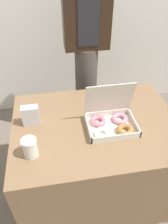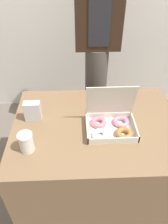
{
  "view_description": "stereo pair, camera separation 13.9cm",
  "coord_description": "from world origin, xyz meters",
  "px_view_note": "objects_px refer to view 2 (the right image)",
  "views": [
    {
      "loc": [
        -0.27,
        -1.06,
        1.72
      ],
      "look_at": [
        -0.09,
        -0.01,
        0.84
      ],
      "focal_mm": 35.0,
      "sensor_mm": 36.0,
      "label": 1
    },
    {
      "loc": [
        -0.13,
        -1.08,
        1.72
      ],
      "look_at": [
        -0.09,
        -0.01,
        0.84
      ],
      "focal_mm": 35.0,
      "sensor_mm": 36.0,
      "label": 2
    }
  ],
  "objects_px": {
    "person_customer": "(98,43)",
    "napkin_holder": "(33,111)",
    "donut_box": "(111,124)",
    "coffee_cup": "(26,142)"
  },
  "relations": [
    {
      "from": "coffee_cup",
      "to": "person_customer",
      "type": "distance_m",
      "value": 1.06
    },
    {
      "from": "napkin_holder",
      "to": "donut_box",
      "type": "bearing_deg",
      "value": -13.09
    },
    {
      "from": "donut_box",
      "to": "person_customer",
      "type": "bearing_deg",
      "value": 92.14
    },
    {
      "from": "person_customer",
      "to": "donut_box",
      "type": "bearing_deg",
      "value": -87.86
    },
    {
      "from": "donut_box",
      "to": "napkin_holder",
      "type": "relative_size",
      "value": 2.27
    },
    {
      "from": "donut_box",
      "to": "person_customer",
      "type": "xyz_separation_m",
      "value": [
        -0.03,
        0.76,
        0.23
      ]
    },
    {
      "from": "person_customer",
      "to": "napkin_holder",
      "type": "bearing_deg",
      "value": -127.12
    },
    {
      "from": "donut_box",
      "to": "coffee_cup",
      "type": "height_order",
      "value": "donut_box"
    },
    {
      "from": "coffee_cup",
      "to": "napkin_holder",
      "type": "relative_size",
      "value": 0.89
    },
    {
      "from": "coffee_cup",
      "to": "person_customer",
      "type": "bearing_deg",
      "value": 62.15
    }
  ]
}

